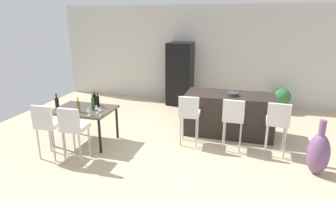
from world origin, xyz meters
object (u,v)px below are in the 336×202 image
object	(u,v)px
wine_bottle_end	(95,99)
floor_vase	(318,153)
kitchen_island	(229,114)
dining_chair_far	(73,126)
bar_chair_middle	(233,116)
wine_glass_inner	(97,107)
refrigerator	(180,74)
potted_plant	(282,98)
dining_chair_near	(47,123)
fruit_bowl	(233,94)
wine_bottle_corner	(57,103)
wine_bottle_middle	(93,104)
wine_glass_far	(88,109)
wine_glass_left	(100,109)
bar_chair_right	(278,120)
bar_chair_left	(189,112)
wine_bottle_right	(78,106)
dining_table	(84,112)
wine_bottle_near	(98,101)

from	to	relation	value
wine_bottle_end	floor_vase	xyz separation A→B (m)	(4.32, -0.38, -0.49)
kitchen_island	dining_chair_far	xyz separation A→B (m)	(-2.57, -2.08, 0.24)
bar_chair_middle	wine_glass_inner	bearing A→B (deg)	-165.55
refrigerator	potted_plant	size ratio (longest dim) A/B	2.73
dining_chair_near	fruit_bowl	world-z (taller)	dining_chair_near
wine_bottle_corner	wine_bottle_end	bearing A→B (deg)	40.04
wine_bottle_middle	wine_glass_far	distance (m)	0.34
dining_chair_near	bar_chair_middle	bearing A→B (deg)	21.50
kitchen_island	wine_glass_left	xyz separation A→B (m)	(-2.32, -1.55, 0.40)
kitchen_island	bar_chair_right	bearing A→B (deg)	-40.76
bar_chair_left	fruit_bowl	world-z (taller)	bar_chair_left
wine_glass_left	dining_chair_near	bearing A→B (deg)	-145.87
bar_chair_middle	wine_bottle_right	world-z (taller)	bar_chair_middle
dining_table	wine_glass_far	bearing A→B (deg)	-46.68
wine_bottle_middle	potted_plant	bearing A→B (deg)	39.72
bar_chair_left	wine_bottle_right	bearing A→B (deg)	-161.91
bar_chair_middle	dining_chair_near	bearing A→B (deg)	-158.50
wine_bottle_corner	refrigerator	world-z (taller)	refrigerator
dining_chair_near	wine_bottle_near	world-z (taller)	same
wine_bottle_near	refrigerator	xyz separation A→B (m)	(1.03, 3.06, 0.06)
dining_table	dining_chair_far	world-z (taller)	dining_chair_far
wine_bottle_end	potted_plant	bearing A→B (deg)	35.68
kitchen_island	wine_bottle_near	bearing A→B (deg)	-157.30
bar_chair_left	floor_vase	world-z (taller)	bar_chair_left
floor_vase	bar_chair_left	bearing A→B (deg)	166.77
wine_bottle_near	wine_glass_left	xyz separation A→B (m)	(0.29, -0.46, -0.00)
dining_chair_near	wine_bottle_middle	size ratio (longest dim) A/B	3.19
wine_glass_inner	bar_chair_left	bearing A→B (deg)	21.28
bar_chair_middle	fruit_bowl	xyz separation A→B (m)	(-0.06, 0.70, 0.26)
wine_bottle_middle	floor_vase	xyz separation A→B (m)	(4.17, -0.05, -0.50)
wine_bottle_near	wine_bottle_end	size ratio (longest dim) A/B	1.03
fruit_bowl	bar_chair_left	bearing A→B (deg)	-139.14
kitchen_island	wine_glass_inner	size ratio (longest dim) A/B	11.02
kitchen_island	bar_chair_middle	world-z (taller)	bar_chair_middle
wine_glass_left	refrigerator	world-z (taller)	refrigerator
dining_chair_far	wine_glass_far	distance (m)	0.49
wine_bottle_middle	refrigerator	xyz separation A→B (m)	(1.02, 3.26, 0.05)
bar_chair_left	dining_chair_far	world-z (taller)	same
bar_chair_right	wine_bottle_near	world-z (taller)	same
wine_bottle_end	wine_glass_far	bearing A→B (deg)	-69.66
kitchen_island	refrigerator	xyz separation A→B (m)	(-1.59, 1.96, 0.46)
wine_bottle_middle	refrigerator	bearing A→B (deg)	72.60
wine_bottle_middle	wine_bottle_right	bearing A→B (deg)	-138.60
wine_glass_inner	floor_vase	bearing A→B (deg)	1.74
wine_glass_left	bar_chair_right	bearing A→B (deg)	12.84
wine_glass_left	potted_plant	bearing A→B (deg)	44.01
kitchen_island	wine_bottle_right	world-z (taller)	wine_bottle_right
refrigerator	wine_bottle_right	bearing A→B (deg)	-109.71
wine_bottle_end	bar_chair_left	bearing A→B (deg)	4.56
bar_chair_middle	wine_glass_left	bearing A→B (deg)	-163.15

